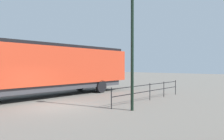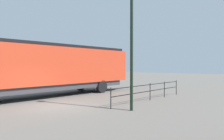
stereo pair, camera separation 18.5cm
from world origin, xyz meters
The scene contains 4 objects.
ground_plane centered at (0.00, 0.00, 0.00)m, with size 120.00×120.00×0.00m, color #666059.
locomotive centered at (-4.04, 1.41, 2.27)m, with size 3.19×17.93×4.04m.
lamp_post centered at (4.01, 2.02, 4.81)m, with size 0.49×0.49×7.17m.
platform_fence centered at (2.91, 5.65, 0.77)m, with size 0.05×8.15×1.18m.
Camera 2 is at (11.00, -7.43, 2.38)m, focal length 35.41 mm.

